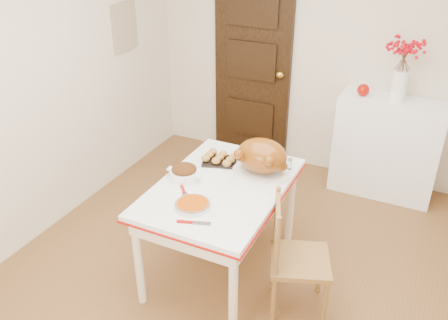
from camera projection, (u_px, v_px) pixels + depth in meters
The scene contains 18 objects.
floor at pixel (234, 276), 3.70m from camera, with size 3.50×4.00×0.00m, color brown.
wall_back at pixel (320, 53), 4.68m from camera, with size 3.50×0.00×2.50m, color beige.
wall_left at pixel (35, 89), 3.77m from camera, with size 0.00×4.00×2.50m, color beige.
door_back at pixel (252, 66), 5.03m from camera, with size 0.85×0.06×2.06m, color black.
photo_board at pixel (125, 26), 4.59m from camera, with size 0.03×0.35×0.45m, color tan.
sideboard at pixel (386, 147), 4.57m from camera, with size 0.96×0.43×0.96m, color white.
kitchen_table at pixel (221, 229), 3.59m from camera, with size 0.88×1.29×0.77m, color white, non-canonical shape.
chair_oak at pixel (300, 258), 3.20m from camera, with size 0.39×0.39×0.89m, color olive, non-canonical shape.
berry_vase at pixel (402, 69), 4.20m from camera, with size 0.31×0.31×0.59m, color white, non-canonical shape.
apple at pixel (363, 90), 4.43m from camera, with size 0.11×0.11×0.11m, color #9A0B03.
turkey_platter at pixel (262, 158), 3.48m from camera, with size 0.44×0.35×0.28m, color brown, non-canonical shape.
pumpkin_pie at pixel (193, 204), 3.15m from camera, with size 0.24×0.24×0.05m, color #A33E03.
stuffing_dish at pixel (184, 172), 3.46m from camera, with size 0.27×0.21×0.11m, color #46240B, non-canonical shape.
rolls_tray at pixel (220, 158), 3.69m from camera, with size 0.26×0.20×0.07m, color #A56E28, non-canonical shape.
pie_server at pixel (194, 223), 3.00m from camera, with size 0.22×0.06×0.01m, color silver, non-canonical shape.
carving_knife at pixel (185, 195), 3.28m from camera, with size 0.26×0.06×0.01m, color silver, non-canonical shape.
drinking_glass at pixel (258, 151), 3.77m from camera, with size 0.06×0.06×0.10m, color white.
shaker_pair at pixel (287, 163), 3.60m from camera, with size 0.09×0.03×0.09m, color white, non-canonical shape.
Camera 1 is at (1.16, -2.57, 2.55)m, focal length 38.13 mm.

